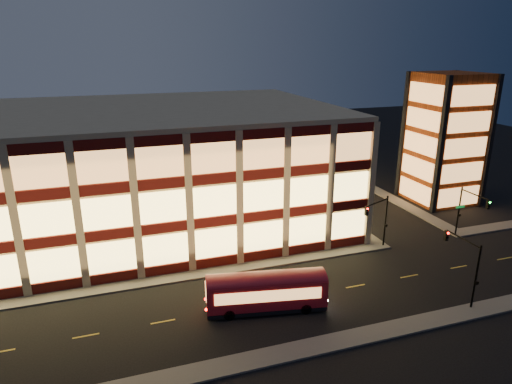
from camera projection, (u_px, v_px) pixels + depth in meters
name	position (u px, v px, depth m)	size (l,w,h in m)	color
ground	(176.00, 283.00, 43.52)	(200.00, 200.00, 0.00)	black
sidewalk_office_south	(143.00, 282.00, 43.49)	(54.00, 2.00, 0.15)	#514F4C
sidewalk_office_east	(316.00, 201.00, 65.77)	(2.00, 30.00, 0.15)	#514F4C
sidewalk_tower_south	(497.00, 227.00, 56.53)	(14.00, 2.00, 0.15)	#514F4C
sidewalk_tower_west	(382.00, 193.00, 69.11)	(2.00, 30.00, 0.15)	#514F4C
sidewalk_near	(206.00, 371.00, 31.81)	(100.00, 2.00, 0.15)	#514F4C
office_building	(126.00, 168.00, 55.58)	(50.45, 30.45, 14.50)	tan
stair_tower	(445.00, 139.00, 63.57)	(8.60, 8.60, 18.00)	#8C3814
traffic_signal_far	(379.00, 215.00, 49.18)	(3.79, 1.87, 6.00)	black
traffic_signal_right	(469.00, 206.00, 51.83)	(1.20, 4.37, 6.00)	black
traffic_signal_near	(465.00, 258.00, 39.43)	(0.32, 4.45, 6.00)	black
trolley_bus	(266.00, 290.00, 38.70)	(10.44, 4.38, 3.44)	maroon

